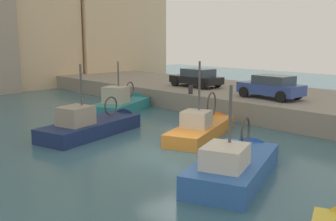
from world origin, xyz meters
TOP-DOWN VIEW (x-y plane):
  - water_surface at (0.00, 0.00)m, footprint 80.00×80.00m
  - quay_wall at (11.50, 0.00)m, footprint 9.00×56.00m
  - fishing_boat_blue at (-0.20, -3.38)m, footprint 6.07×3.92m
  - fishing_boat_orange at (3.44, 1.40)m, footprint 6.46×3.84m
  - fishing_boat_teal at (4.55, 9.42)m, footprint 5.90×4.18m
  - fishing_boat_navy at (-0.30, 5.31)m, footprint 6.65×3.46m
  - parked_car_black at (10.35, 8.24)m, footprint 1.95×3.92m
  - parked_car_blue at (9.41, 1.40)m, footprint 2.07×3.90m
  - mooring_bollard_north at (7.35, 6.00)m, footprint 0.28×0.28m

SIDE VIEW (x-z plane):
  - water_surface at x=0.00m, z-range 0.00..0.00m
  - fishing_boat_blue at x=-0.20m, z-range -2.01..2.22m
  - fishing_boat_orange at x=3.44m, z-range -2.10..2.33m
  - fishing_boat_navy at x=-0.30m, z-range -2.10..2.35m
  - fishing_boat_teal at x=4.55m, z-range -1.97..2.25m
  - quay_wall at x=11.50m, z-range 0.00..1.20m
  - mooring_bollard_north at x=7.35m, z-range 1.20..1.75m
  - parked_car_black at x=10.35m, z-range 1.22..2.56m
  - parked_car_blue at x=9.41m, z-range 1.22..2.61m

